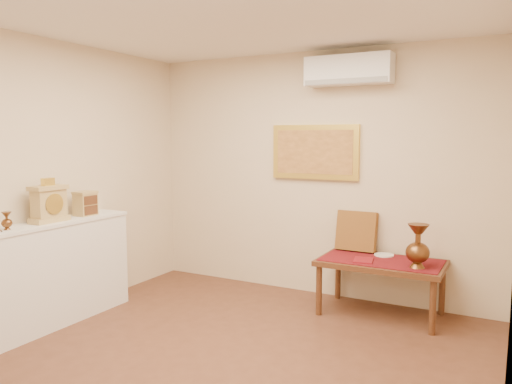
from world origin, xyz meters
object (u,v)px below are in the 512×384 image
Objects in this scene: display_ledge at (36,278)px; mantel_clock at (49,203)px; brass_urn_tall at (418,241)px; wooden_chest at (85,203)px; low_table at (381,267)px.

mantel_clock is (0.02, 0.17, 0.66)m from display_ledge.
wooden_chest is (-3.03, -1.14, 0.30)m from brass_urn_tall.
mantel_clock reaches higher than brass_urn_tall.
low_table is (-0.37, 0.13, -0.32)m from brass_urn_tall.
wooden_chest is at bearing -154.51° from low_table.
wooden_chest is at bearing 90.83° from mantel_clock.
brass_urn_tall is 2.03× the size of wooden_chest.
brass_urn_tall is at bearing 20.55° from wooden_chest.
brass_urn_tall is at bearing 27.52° from mantel_clock.
mantel_clock is 0.44m from wooden_chest.
brass_urn_tall is 0.25× the size of display_ledge.
mantel_clock is (-3.03, -1.58, 0.35)m from brass_urn_tall.
brass_urn_tall is 3.25m from wooden_chest.
wooden_chest reaches higher than brass_urn_tall.
low_table is at bearing 32.74° from mantel_clock.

